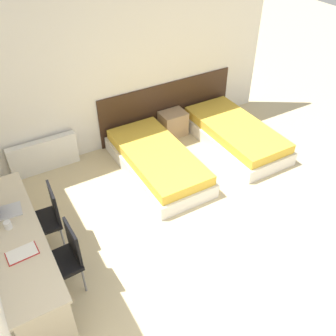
{
  "coord_description": "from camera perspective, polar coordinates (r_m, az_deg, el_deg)",
  "views": [
    {
      "loc": [
        -2.0,
        -1.45,
        3.73
      ],
      "look_at": [
        0.0,
        2.0,
        0.55
      ],
      "focal_mm": 40.0,
      "sensor_mm": 36.0,
      "label": 1
    }
  ],
  "objects": [
    {
      "name": "chair_near_notebook",
      "position": [
        4.27,
        -15.48,
        -12.97
      ],
      "size": [
        0.42,
        0.42,
        0.87
      ],
      "rotation": [
        0.0,
        0.0,
        0.04
      ],
      "color": "black",
      "rests_on": "ground_plane"
    },
    {
      "name": "radiator",
      "position": [
        6.11,
        -18.37,
        1.83
      ],
      "size": [
        1.05,
        0.12,
        0.54
      ],
      "color": "silver",
      "rests_on": "ground_plane"
    },
    {
      "name": "bed_near_door",
      "position": [
        6.53,
        10.17,
        5.03
      ],
      "size": [
        0.95,
        1.95,
        0.39
      ],
      "color": "silver",
      "rests_on": "ground_plane"
    },
    {
      "name": "chair_near_laptop",
      "position": [
        4.75,
        -18.05,
        -7.02
      ],
      "size": [
        0.43,
        0.43,
        0.87
      ],
      "rotation": [
        0.0,
        0.0,
        -0.06
      ],
      "color": "black",
      "rests_on": "ground_plane"
    },
    {
      "name": "laptop",
      "position": [
        4.56,
        -23.86,
        -5.77
      ],
      "size": [
        0.33,
        0.26,
        0.3
      ],
      "rotation": [
        0.0,
        0.0,
        -0.09
      ],
      "color": "silver",
      "rests_on": "desk"
    },
    {
      "name": "nightstand",
      "position": [
        6.68,
        0.77,
        6.81
      ],
      "size": [
        0.45,
        0.35,
        0.43
      ],
      "color": "tan",
      "rests_on": "ground_plane"
    },
    {
      "name": "desk",
      "position": [
        4.43,
        -21.89,
        -10.67
      ],
      "size": [
        0.55,
        2.12,
        0.72
      ],
      "color": "beige",
      "rests_on": "ground_plane"
    },
    {
      "name": "bed_near_window",
      "position": [
        5.81,
        -1.63,
        0.96
      ],
      "size": [
        0.95,
        1.95,
        0.39
      ],
      "color": "silver",
      "rests_on": "ground_plane"
    },
    {
      "name": "mug",
      "position": [
        4.38,
        -23.22,
        -7.99
      ],
      "size": [
        0.08,
        0.08,
        0.09
      ],
      "color": "white",
      "rests_on": "desk"
    },
    {
      "name": "ground_plane",
      "position": [
        4.48,
        13.74,
        -19.68
      ],
      "size": [
        20.0,
        20.0,
        0.0
      ],
      "primitive_type": "plane",
      "color": "beige"
    },
    {
      "name": "open_notebook",
      "position": [
        4.11,
        -21.35,
        -12.0
      ],
      "size": [
        0.31,
        0.2,
        0.02
      ],
      "rotation": [
        0.0,
        0.0,
        0.05
      ],
      "color": "#B21E1E",
      "rests_on": "desk"
    },
    {
      "name": "wall_back",
      "position": [
        5.98,
        -8.26,
        14.73
      ],
      "size": [
        5.71,
        0.05,
        2.7
      ],
      "color": "white",
      "rests_on": "ground_plane"
    },
    {
      "name": "headboard_panel",
      "position": [
        6.71,
        -0.13,
        9.34
      ],
      "size": [
        2.57,
        0.03,
        0.91
      ],
      "color": "#382316",
      "rests_on": "ground_plane"
    }
  ]
}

